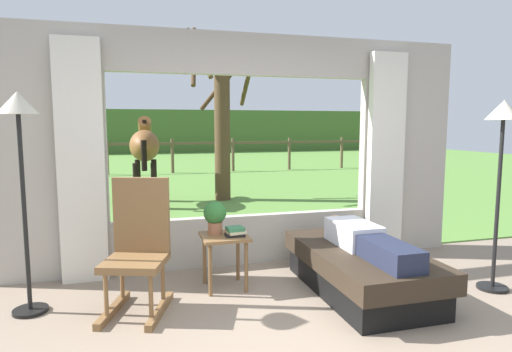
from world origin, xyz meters
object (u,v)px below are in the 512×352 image
(floor_lamp_left, at_px, (20,136))
(side_table, at_px, (225,245))
(rocking_chair, at_px, (138,246))
(reclining_person, at_px, (364,239))
(potted_plant, at_px, (215,216))
(recliner_sofa, at_px, (360,270))
(book_stack, at_px, (235,232))
(horse, at_px, (145,146))
(pasture_tree, at_px, (221,123))
(floor_lamp_right, at_px, (502,138))

(floor_lamp_left, bearing_deg, side_table, 3.59)
(rocking_chair, relative_size, side_table, 2.15)
(reclining_person, distance_m, potted_plant, 1.41)
(recliner_sofa, height_order, book_stack, book_stack)
(book_stack, bearing_deg, horse, 98.30)
(recliner_sofa, height_order, pasture_tree, pasture_tree)
(book_stack, bearing_deg, potted_plant, 146.06)
(side_table, xyz_separation_m, potted_plant, (-0.08, 0.06, 0.28))
(side_table, relative_size, book_stack, 2.64)
(potted_plant, bearing_deg, book_stack, -33.94)
(potted_plant, height_order, floor_lamp_right, floor_lamp_right)
(side_table, xyz_separation_m, pasture_tree, (0.93, 4.83, 1.17))
(reclining_person, bearing_deg, pasture_tree, 92.64)
(side_table, relative_size, floor_lamp_left, 0.28)
(potted_plant, bearing_deg, floor_lamp_right, -17.26)
(rocking_chair, distance_m, horse, 5.04)
(floor_lamp_right, bearing_deg, floor_lamp_left, 171.45)
(recliner_sofa, bearing_deg, floor_lamp_left, 172.79)
(recliner_sofa, xyz_separation_m, floor_lamp_right, (1.27, -0.27, 1.23))
(recliner_sofa, xyz_separation_m, book_stack, (-1.11, 0.40, 0.34))
(recliner_sofa, distance_m, side_table, 1.30)
(potted_plant, bearing_deg, side_table, -36.87)
(recliner_sofa, xyz_separation_m, rocking_chair, (-2.00, 0.18, 0.33))
(book_stack, distance_m, horse, 4.87)
(book_stack, relative_size, floor_lamp_left, 0.11)
(reclining_person, relative_size, pasture_tree, 0.40)
(floor_lamp_right, bearing_deg, side_table, 163.49)
(side_table, distance_m, book_stack, 0.17)
(rocking_chair, relative_size, horse, 0.62)
(rocking_chair, xyz_separation_m, book_stack, (0.89, 0.22, 0.02))
(potted_plant, xyz_separation_m, book_stack, (0.17, -0.12, -0.14))
(reclining_person, height_order, side_table, reclining_person)
(potted_plant, distance_m, horse, 4.72)
(floor_lamp_left, bearing_deg, potted_plant, 5.89)
(side_table, height_order, horse, horse)
(potted_plant, bearing_deg, reclining_person, -23.93)
(side_table, distance_m, potted_plant, 0.29)
(floor_lamp_left, bearing_deg, floor_lamp_right, -8.55)
(reclining_person, xyz_separation_m, horse, (-1.80, 5.24, 0.63))
(recliner_sofa, height_order, floor_lamp_right, floor_lamp_right)
(side_table, height_order, pasture_tree, pasture_tree)
(recliner_sofa, bearing_deg, horse, 108.93)
(reclining_person, xyz_separation_m, side_table, (-1.20, 0.51, -0.10))
(rocking_chair, bearing_deg, horse, 106.29)
(floor_lamp_right, distance_m, pasture_tree, 5.77)
(recliner_sofa, height_order, rocking_chair, rocking_chair)
(reclining_person, height_order, floor_lamp_right, floor_lamp_right)
(side_table, relative_size, potted_plant, 1.63)
(side_table, bearing_deg, horse, 97.30)
(potted_plant, relative_size, floor_lamp_left, 0.17)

